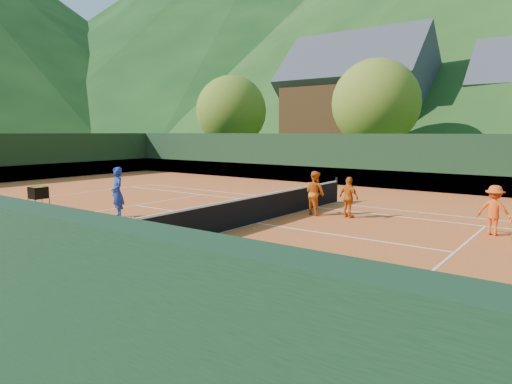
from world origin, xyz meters
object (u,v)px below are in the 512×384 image
Objects in this scene: student_b at (349,197)px; chalet_left at (357,106)px; student_a at (315,193)px; ball_hopper at (38,193)px; tennis_net at (256,209)px; student_d at (494,210)px; coach at (117,193)px.

chalet_left is (-12.09, 27.19, 4.88)m from student_b.
student_a is 1.65× the size of ball_hopper.
student_a is at bearing -68.47° from chalet_left.
chalet_left is at bearing 108.43° from tennis_net.
student_a is 29.81m from chalet_left.
student_b is 3.51m from tennis_net.
student_d reaches higher than student_b.
tennis_net is (4.61, 2.19, -0.42)m from coach.
coach is 32.98m from chalet_left.
tennis_net is at bearing 94.67° from student_a.
student_a is at bearing 34.16° from ball_hopper.
student_a is 1.10× the size of student_b.
chalet_left reaches higher than student_a.
student_d is at bearing -156.69° from student_a.
student_b is 11.80m from ball_hopper.
chalet_left is (-10.00, 30.00, 5.13)m from tennis_net.
student_a is at bearing 73.08° from tennis_net.
student_b is 0.99× the size of student_d.
student_d is at bearing 22.53° from ball_hopper.
ball_hopper is at bearing -140.12° from coach.
tennis_net is at bearing 26.41° from student_d.
tennis_net reaches higher than ball_hopper.
coach reaches higher than tennis_net.
student_b is (1.29, 0.18, -0.08)m from student_a.
student_d is (11.43, 5.00, -0.16)m from coach.
ball_hopper is (-7.98, -3.33, 0.25)m from tennis_net.
student_b is 0.12× the size of tennis_net.
coach is at bearing 27.65° from student_d.
chalet_left reaches higher than tennis_net.
tennis_net is 8.66m from ball_hopper.
chalet_left is (-16.82, 27.19, 4.87)m from student_d.
student_a is (5.41, 4.82, -0.10)m from coach.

